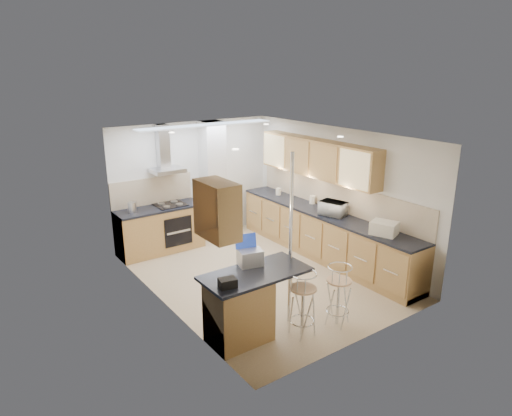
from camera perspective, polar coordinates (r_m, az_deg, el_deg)
ground at (r=8.20m, az=0.52°, el=-8.48°), size 4.80×4.80×0.00m
room_shell at (r=8.14m, az=0.86°, el=2.88°), size 3.64×4.84×2.51m
right_counter at (r=8.91m, az=8.39°, el=-3.29°), size 0.63×4.40×0.92m
back_counter at (r=9.30m, az=-11.89°, el=-2.61°), size 1.70×0.63×0.92m
peninsula at (r=6.36m, az=-0.06°, el=-11.83°), size 1.47×0.72×0.94m
microwave at (r=8.55m, az=9.63°, el=-0.06°), size 0.44×0.55×0.26m
laptop at (r=6.31m, az=-0.73°, el=-6.21°), size 0.37×0.31×0.22m
bag at (r=5.74m, az=-3.57°, el=-9.32°), size 0.24×0.20×0.12m
bar_stool_near at (r=6.38m, az=5.86°, el=-11.85°), size 0.50×0.50×0.94m
bar_stool_end at (r=6.70m, az=10.25°, el=-10.68°), size 0.53×0.53×0.91m
jar_a at (r=9.24m, az=7.08°, el=1.04°), size 0.15×0.15×0.16m
jar_b at (r=9.80m, az=2.82°, el=2.06°), size 0.14×0.14×0.15m
jar_c at (r=8.59m, az=9.74°, el=-0.16°), size 0.17×0.17×0.22m
jar_d at (r=7.89m, az=15.10°, el=-2.42°), size 0.13×0.13×0.13m
bread_bin at (r=7.78m, az=15.73°, el=-2.43°), size 0.45×0.50×0.22m
kettle at (r=8.91m, az=-15.22°, el=0.08°), size 0.16×0.16×0.20m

